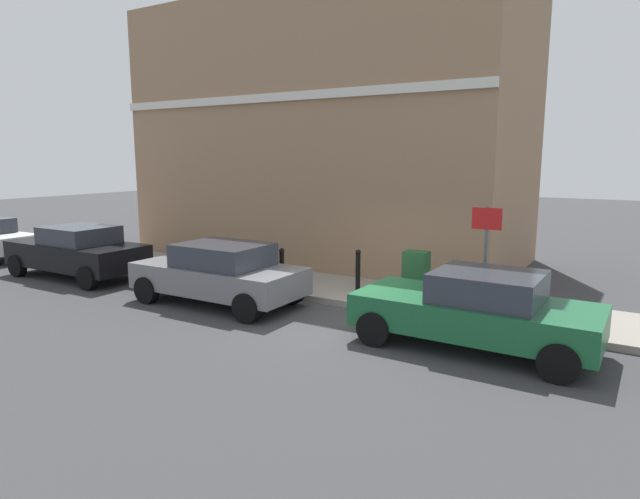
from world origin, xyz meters
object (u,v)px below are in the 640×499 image
at_px(car_grey, 220,273).
at_px(utility_cabinet, 416,278).
at_px(car_green, 477,309).
at_px(street_sign, 486,245).
at_px(bollard_far_kerb, 282,267).
at_px(bollard_near_cabinet, 358,269).
at_px(car_black, 77,251).

relative_size(car_grey, utility_cabinet, 3.58).
relative_size(car_green, car_grey, 1.04).
bearing_deg(street_sign, bollard_far_kerb, 91.92).
bearing_deg(bollard_near_cabinet, car_black, 105.88).
distance_m(car_black, utility_cabinet, 9.66).
xyz_separation_m(car_green, car_grey, (-0.13, 5.98, 0.02)).
relative_size(car_green, street_sign, 1.86).
bearing_deg(car_green, car_black, 1.14).
bearing_deg(street_sign, car_green, -169.10).
bearing_deg(car_green, bollard_far_kerb, -13.73).
xyz_separation_m(car_grey, street_sign, (1.65, -5.68, 0.91)).
bearing_deg(car_grey, bollard_far_kerb, -116.43).
bearing_deg(car_grey, utility_cabinet, -151.87).
relative_size(bollard_near_cabinet, street_sign, 0.45).
distance_m(car_green, utility_cabinet, 2.86).
height_order(bollard_near_cabinet, bollard_far_kerb, same).
height_order(bollard_far_kerb, street_sign, street_sign).
relative_size(car_black, utility_cabinet, 3.74).
height_order(car_green, car_black, car_black).
relative_size(utility_cabinet, street_sign, 0.50).
distance_m(car_green, street_sign, 1.81).
relative_size(utility_cabinet, bollard_near_cabinet, 1.11).
distance_m(utility_cabinet, bollard_near_cabinet, 1.55).
bearing_deg(car_black, car_green, 179.86).
relative_size(bollard_near_cabinet, bollard_far_kerb, 1.00).
distance_m(utility_cabinet, bollard_far_kerb, 3.35).
distance_m(utility_cabinet, street_sign, 2.02).
xyz_separation_m(car_black, bollard_near_cabinet, (2.24, -7.87, -0.06)).
xyz_separation_m(car_green, car_black, (-0.08, 11.40, 0.03)).
relative_size(car_grey, street_sign, 1.79).
bearing_deg(bollard_near_cabinet, car_green, -121.42).
bearing_deg(bollard_far_kerb, car_green, -104.47).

